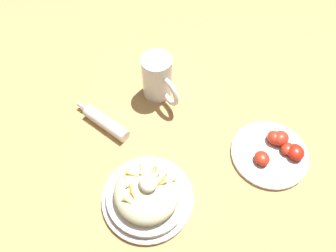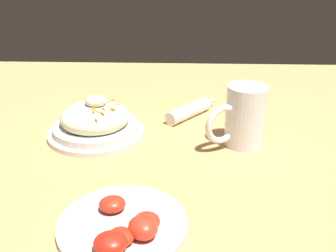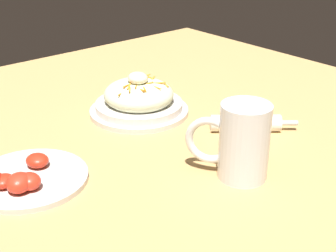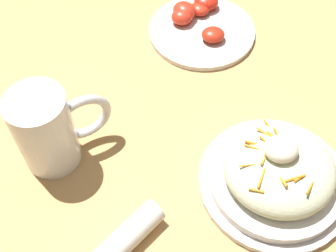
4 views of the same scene
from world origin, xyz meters
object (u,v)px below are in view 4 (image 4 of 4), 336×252
Objects in this scene: beer_mug at (48,132)px; tomato_plate at (200,25)px; napkin_roll at (117,247)px; salad_plate at (277,173)px.

beer_mug is 0.67× the size of tomato_plate.
tomato_plate is at bearing 76.89° from napkin_roll.
beer_mug reaches higher than tomato_plate.
salad_plate is at bearing -71.06° from tomato_plate.
beer_mug is 0.88× the size of napkin_roll.
napkin_roll is 0.46m from tomato_plate.
tomato_plate is (-0.11, 0.33, -0.02)m from salad_plate.
salad_plate is 1.10× the size of tomato_plate.
beer_mug reaches higher than salad_plate.
beer_mug is 0.37m from tomato_plate.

